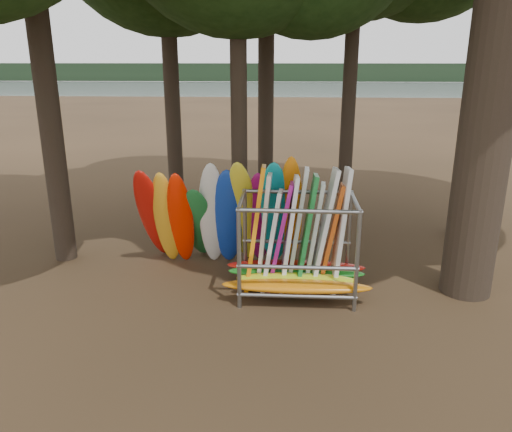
{
  "coord_description": "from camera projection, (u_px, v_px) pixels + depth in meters",
  "views": [
    {
      "loc": [
        0.33,
        -9.96,
        5.03
      ],
      "look_at": [
        -0.38,
        1.5,
        1.4
      ],
      "focal_mm": 35.0,
      "sensor_mm": 36.0,
      "label": 1
    }
  ],
  "objects": [
    {
      "name": "ground",
      "position": [
        269.0,
        297.0,
        11.01
      ],
      "size": [
        120.0,
        120.0,
        0.0
      ],
      "primitive_type": "plane",
      "color": "#47331E",
      "rests_on": "ground"
    },
    {
      "name": "lake",
      "position": [
        285.0,
        97.0,
        68.11
      ],
      "size": [
        160.0,
        160.0,
        0.0
      ],
      "primitive_type": "plane",
      "color": "gray",
      "rests_on": "ground"
    },
    {
      "name": "far_shore",
      "position": [
        287.0,
        72.0,
        115.09
      ],
      "size": [
        160.0,
        4.0,
        4.0
      ],
      "primitive_type": "cube",
      "color": "black",
      "rests_on": "ground"
    },
    {
      "name": "kayak_row",
      "position": [
        221.0,
        217.0,
        12.27
      ],
      "size": [
        4.17,
        1.75,
        3.08
      ],
      "color": "#B41008",
      "rests_on": "ground"
    },
    {
      "name": "storage_rack",
      "position": [
        297.0,
        250.0,
        10.91
      ],
      "size": [
        3.22,
        1.61,
        2.89
      ],
      "color": "gray",
      "rests_on": "ground"
    }
  ]
}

